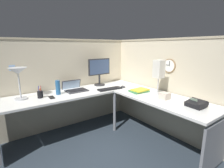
% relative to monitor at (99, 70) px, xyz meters
% --- Properties ---
extents(ground_plane, '(6.80, 6.80, 0.00)m').
position_rel_monitor_xyz_m(ground_plane, '(-0.16, -0.64, -1.02)').
color(ground_plane, '#2D3842').
extents(cubicle_wall_back, '(2.57, 0.12, 1.58)m').
position_rel_monitor_xyz_m(cubicle_wall_back, '(-0.52, 0.23, -0.23)').
color(cubicle_wall_back, beige).
rests_on(cubicle_wall_back, ground).
extents(cubicle_wall_right, '(0.12, 2.37, 1.58)m').
position_rel_monitor_xyz_m(cubicle_wall_right, '(0.71, -0.90, -0.23)').
color(cubicle_wall_right, beige).
rests_on(cubicle_wall_right, ground).
extents(desk, '(2.35, 2.15, 0.73)m').
position_rel_monitor_xyz_m(desk, '(-0.30, -0.69, -0.39)').
color(desk, white).
rests_on(desk, ground).
extents(monitor, '(0.46, 0.20, 0.50)m').
position_rel_monitor_xyz_m(monitor, '(0.00, 0.00, 0.00)').
color(monitor, '#232326').
rests_on(monitor, desk).
extents(laptop, '(0.34, 0.38, 0.22)m').
position_rel_monitor_xyz_m(laptop, '(-0.53, -0.05, -0.27)').
color(laptop, '#38383D').
rests_on(laptop, desk).
extents(keyboard, '(0.44, 0.16, 0.02)m').
position_rel_monitor_xyz_m(keyboard, '(-0.03, -0.38, -0.28)').
color(keyboard, black).
rests_on(keyboard, desk).
extents(computer_mouse, '(0.06, 0.10, 0.03)m').
position_rel_monitor_xyz_m(computer_mouse, '(0.24, -0.41, -0.28)').
color(computer_mouse, '#38383D').
rests_on(computer_mouse, desk).
extents(desk_lamp_dome, '(0.24, 0.24, 0.44)m').
position_rel_monitor_xyz_m(desk_lamp_dome, '(-1.35, -0.08, 0.07)').
color(desk_lamp_dome, '#B7BABF').
rests_on(desk_lamp_dome, desk).
extents(pen_cup, '(0.08, 0.08, 0.18)m').
position_rel_monitor_xyz_m(pen_cup, '(-1.11, -0.18, -0.24)').
color(pen_cup, black).
rests_on(pen_cup, desk).
extents(cell_phone, '(0.07, 0.15, 0.01)m').
position_rel_monitor_xyz_m(cell_phone, '(-0.98, -0.27, -0.29)').
color(cell_phone, black).
rests_on(cell_phone, desk).
extents(thermos_flask, '(0.07, 0.07, 0.22)m').
position_rel_monitor_xyz_m(thermos_flask, '(-0.84, -0.16, -0.18)').
color(thermos_flask, '#26598C').
rests_on(thermos_flask, desk).
extents(office_phone, '(0.20, 0.22, 0.11)m').
position_rel_monitor_xyz_m(office_phone, '(0.34, -1.69, -0.26)').
color(office_phone, black).
rests_on(office_phone, desk).
extents(book_stack, '(0.30, 0.24, 0.04)m').
position_rel_monitor_xyz_m(book_stack, '(0.27, -0.78, -0.27)').
color(book_stack, '#3F7F4C').
rests_on(book_stack, desk).
extents(desk_lamp_paper, '(0.13, 0.13, 0.53)m').
position_rel_monitor_xyz_m(desk_lamp_paper, '(0.36, -1.08, 0.09)').
color(desk_lamp_paper, '#B7BABF').
rests_on(desk_lamp_paper, desk).
extents(tissue_box, '(0.12, 0.12, 0.09)m').
position_rel_monitor_xyz_m(tissue_box, '(0.30, -1.26, -0.25)').
color(tissue_box, beige).
rests_on(tissue_box, desk).
extents(wall_clock, '(0.04, 0.22, 0.22)m').
position_rel_monitor_xyz_m(wall_clock, '(0.66, -1.04, 0.13)').
color(wall_clock, olive).
extents(pinned_note_leftmost, '(0.08, 0.00, 0.08)m').
position_rel_monitor_xyz_m(pinned_note_leftmost, '(-1.38, 0.18, 0.12)').
color(pinned_note_leftmost, '#99B7E5').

